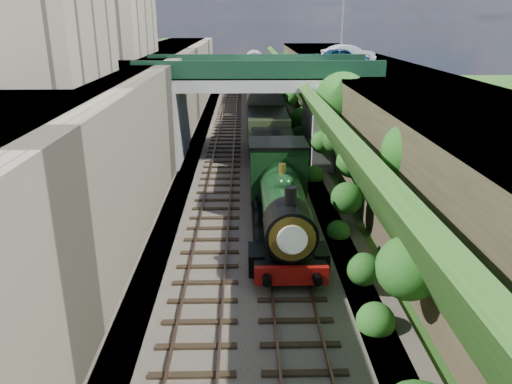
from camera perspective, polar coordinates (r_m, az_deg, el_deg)
trackbed at (r=32.40m, az=-0.49°, el=1.91°), size 10.00×90.00×0.20m
retaining_wall at (r=31.94m, az=-10.51°, el=7.64°), size 1.00×90.00×7.00m
street_plateau_left at (r=32.68m, az=-16.63°, el=7.41°), size 6.00×90.00×7.00m
street_plateau_right at (r=33.16m, az=16.27°, el=6.95°), size 8.00×90.00×6.25m
embankment_slope at (r=33.13m, az=8.16°, el=6.81°), size 4.84×90.73×6.44m
track_left at (r=32.39m, az=-4.03°, el=2.13°), size 2.50×90.00×0.20m
track_right at (r=32.40m, az=1.63°, el=2.17°), size 2.50×90.00×0.20m
road_bridge at (r=35.41m, az=0.94°, el=10.02°), size 16.00×6.40×7.25m
building_far at (r=42.12m, az=-16.05°, el=18.90°), size 5.00×10.00×6.00m
building_near at (r=26.51m, az=-22.23°, el=16.26°), size 4.00×8.00×4.00m
tree at (r=33.02m, az=9.94°, el=10.07°), size 3.60×3.80×6.60m
lamppost at (r=43.04m, az=9.91°, el=18.75°), size 0.87×0.15×6.00m
car_blue at (r=39.47m, az=9.90°, el=14.91°), size 4.11×1.68×1.39m
car_silver at (r=43.35m, az=10.49°, el=15.27°), size 4.60×2.53×1.44m
locomotive at (r=22.46m, az=2.98°, el=-1.30°), size 3.10×10.22×3.83m
tender at (r=29.52m, az=1.92°, el=3.24°), size 2.70×6.00×3.05m
coach_front at (r=41.68m, az=0.94°, el=8.61°), size 2.90×18.00×3.70m
coach_middle at (r=60.24m, az=0.21°, el=11.93°), size 2.90×18.00×3.70m
coach_rear at (r=78.92m, az=-0.18°, el=13.68°), size 2.90×18.00×3.70m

